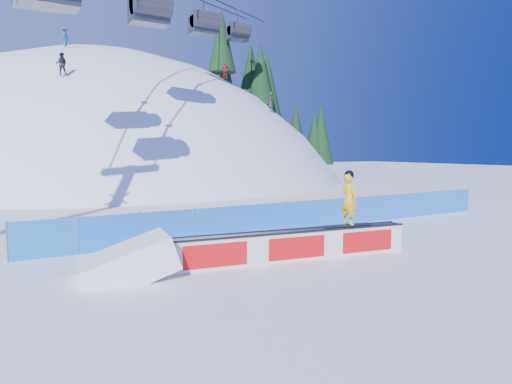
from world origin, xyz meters
TOP-DOWN VIEW (x-y plane):
  - ground at (0.00, 0.00)m, footprint 160.00×160.00m
  - snow_hill at (0.00, 42.00)m, footprint 64.00×64.00m
  - treeline at (22.36, 42.84)m, footprint 18.03×10.91m
  - safety_fence at (0.00, 4.50)m, footprint 22.05×0.05m
  - rail_box at (-3.56, 0.35)m, footprint 7.78×1.64m
  - snow_ramp at (-8.38, 1.04)m, footprint 2.75×1.94m
  - snowboarder at (-1.63, 0.07)m, footprint 1.72×0.64m
  - distant_skiers at (1.59, 29.71)m, footprint 19.92×8.59m

SIDE VIEW (x-z plane):
  - snow_hill at x=0.00m, z-range -50.00..14.00m
  - ground at x=0.00m, z-range 0.00..0.00m
  - snow_ramp at x=-8.38m, z-range -0.80..0.80m
  - rail_box at x=-3.56m, z-range -0.01..0.93m
  - safety_fence at x=0.00m, z-range -0.05..1.25m
  - snowboarder at x=-1.63m, z-range 0.92..2.69m
  - treeline at x=22.36m, z-range -0.42..20.49m
  - distant_skiers at x=1.59m, z-range 7.42..14.18m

